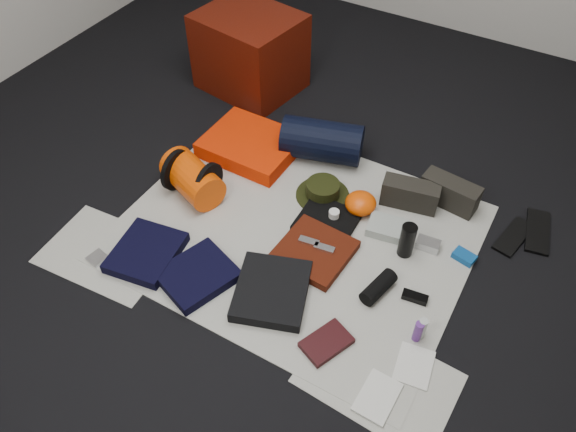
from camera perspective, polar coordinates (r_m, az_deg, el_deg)
The scene contains 37 objects.
floor at distance 2.71m, azimuth 0.80°, elevation -1.83°, with size 4.50×4.50×0.02m, color black.
newspaper_mat at distance 2.70m, azimuth 0.81°, elevation -1.64°, with size 1.60×1.30×0.01m, color silver.
newspaper_sheet_front_left at distance 2.75m, azimuth -17.92°, elevation -3.58°, with size 0.58×0.40×0.00m, color silver.
newspaper_sheet_front_right at distance 2.30m, azimuth 9.18°, elevation -15.99°, with size 0.58×0.40×0.00m, color silver.
red_cabinet at distance 3.51m, azimuth -3.88°, elevation 16.27°, with size 0.56×0.47×0.47m, color #541106.
sleeping_pad at distance 3.09m, azimuth -3.78°, elevation 7.20°, with size 0.48×0.40×0.09m, color #EF2B02.
stuff_sack at distance 2.85m, azimuth -9.69°, elevation 3.77°, with size 0.19×0.19×0.32m, color #E64503.
sack_strap_left at distance 2.90m, azimuth -11.30°, elevation 4.61°, with size 0.22×0.22×0.03m, color black.
sack_strap_right at distance 2.80m, azimuth -8.08°, elevation 3.28°, with size 0.22×0.22×0.03m, color black.
navy_duffel at distance 3.02m, azimuth 3.47°, elevation 7.65°, with size 0.22×0.22×0.42m, color black.
boonie_brim at distance 2.86m, azimuth 3.53°, elevation 2.14°, with size 0.27×0.27×0.01m, color black.
boonie_crown at distance 2.84m, azimuth 3.56°, elevation 2.73°, with size 0.17×0.17×0.07m, color black.
hiking_boot_left at distance 2.83m, azimuth 12.30°, elevation 2.17°, with size 0.28×0.10×0.14m, color black.
hiking_boot_right at distance 2.89m, azimuth 16.11°, elevation 2.30°, with size 0.28×0.11×0.14m, color black.
flip_flop_left at distance 2.88m, azimuth 21.94°, elevation -1.95°, with size 0.10×0.26×0.01m, color black.
flip_flop_right at distance 2.95m, azimuth 24.01°, elevation -1.44°, with size 0.11×0.29×0.02m, color black.
trousers_navy_a at distance 2.66m, azimuth -14.19°, elevation -3.62°, with size 0.28×0.32×0.05m, color black.
trousers_navy_b at distance 2.53m, azimuth -9.18°, elevation -5.95°, with size 0.27×0.31×0.05m, color black.
trousers_charcoal at distance 2.45m, azimuth -1.67°, elevation -7.59°, with size 0.30×0.35×0.05m, color black.
black_tshirt at distance 2.73m, azimuth 4.00°, elevation -0.48°, with size 0.27×0.26×0.03m, color black.
red_shirt at distance 2.59m, azimuth 2.69°, elevation -3.61°, with size 0.31×0.31×0.04m, color #481407.
orange_stuff_sack at distance 2.77m, azimuth 7.39°, elevation 1.29°, with size 0.15×0.15×0.10m, color #E64503.
first_aid_pouch at distance 2.72m, azimuth 10.06°, elevation -1.18°, with size 0.18×0.14×0.05m, color #969F96.
water_bottle at distance 2.60m, azimuth 12.00°, elevation -2.43°, with size 0.07×0.07×0.18m, color black.
speaker at distance 2.48m, azimuth 9.17°, elevation -7.15°, with size 0.07×0.07×0.19m, color black.
compact_camera at distance 2.69m, azimuth 14.02°, elevation -2.81°, with size 0.11×0.06×0.04m, color silver.
cyan_case at distance 2.70m, azimuth 17.46°, elevation -3.96°, with size 0.10×0.06×0.03m, color navy.
toiletry_purple at distance 2.36m, azimuth 13.07°, elevation -11.34°, with size 0.04×0.04×0.11m, color #59277E.
toiletry_clear at distance 2.37m, azimuth 13.44°, elevation -11.03°, with size 0.04×0.04×0.11m, color #B7BCB7.
paperback_book at distance 2.33m, azimuth 3.92°, elevation -12.71°, with size 0.13×0.20×0.03m, color black.
map_booklet at distance 2.25m, azimuth 9.08°, elevation -17.69°, with size 0.13×0.19×0.01m, color silver.
map_printout at distance 2.34m, azimuth 12.69°, elevation -14.59°, with size 0.14×0.18×0.01m, color silver.
sunglasses at distance 2.50m, azimuth 12.76°, elevation -8.05°, with size 0.11×0.04×0.03m, color black.
key_cluster at distance 2.73m, azimuth -18.80°, elevation -4.05°, with size 0.08×0.08×0.01m, color silver.
tape_roll at distance 2.72m, azimuth 4.70°, elevation 0.21°, with size 0.05×0.05×0.04m, color silver.
energy_bar_a at distance 2.59m, azimuth 2.14°, elevation -2.58°, with size 0.10×0.04×0.01m, color silver.
energy_bar_b at distance 2.57m, azimuth 3.71°, elevation -3.25°, with size 0.10×0.04×0.01m, color silver.
Camera 1 is at (0.85, -1.56, 2.03)m, focal length 35.00 mm.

